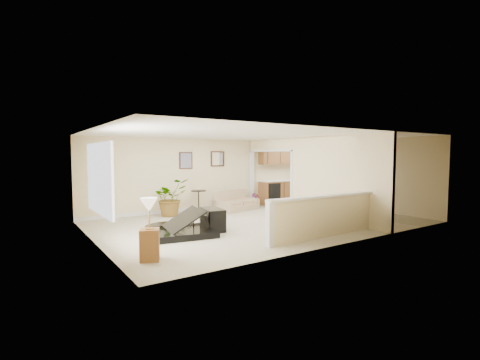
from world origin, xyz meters
TOP-DOWN VIEW (x-y plane):
  - floor at (0.00, 0.00)m, footprint 9.00×9.00m
  - back_wall at (0.00, 3.00)m, footprint 9.00×0.04m
  - front_wall at (0.00, -3.00)m, footprint 9.00×0.04m
  - left_wall at (-4.50, 0.00)m, footprint 0.04×6.00m
  - right_wall at (4.50, 0.00)m, footprint 0.04×6.00m
  - ceiling at (0.00, 0.00)m, footprint 9.00×6.00m
  - kitchen_vinyl at (3.15, 0.00)m, footprint 2.70×6.00m
  - interior_partition at (1.80, 0.25)m, footprint 0.18×5.99m
  - pony_half_wall at (0.08, -2.30)m, footprint 3.42×0.22m
  - left_window at (-4.49, -0.50)m, footprint 0.05×2.15m
  - wall_art_left at (-0.95, 2.97)m, footprint 0.48×0.04m
  - wall_mirror at (0.30, 2.97)m, footprint 0.55×0.04m
  - kitchen_cabinets at (3.19, 2.73)m, footprint 2.36×0.65m
  - piano at (-2.65, -0.19)m, footprint 1.89×1.93m
  - piano_bench at (-1.70, -0.20)m, footprint 0.56×0.90m
  - loveseat at (0.61, 2.27)m, footprint 1.71×1.19m
  - accent_table at (-0.67, 2.59)m, footprint 0.51×0.51m
  - palm_plant at (-1.77, 2.41)m, footprint 1.24×1.14m
  - small_plant at (1.45, 2.25)m, footprint 0.34×0.34m
  - lamp_stand at (-3.92, -1.82)m, footprint 0.45×0.45m

SIDE VIEW (x-z plane):
  - floor at x=0.00m, z-range 0.00..0.00m
  - kitchen_vinyl at x=3.15m, z-range 0.00..0.01m
  - small_plant at x=1.45m, z-range -0.04..0.51m
  - piano_bench at x=-1.70m, z-range 0.00..0.56m
  - loveseat at x=0.61m, z-range -0.11..0.77m
  - accent_table at x=-0.67m, z-range 0.10..0.85m
  - lamp_stand at x=-3.92m, z-range -0.09..1.06m
  - pony_half_wall at x=0.08m, z-range 0.02..1.02m
  - palm_plant at x=-1.77m, z-range -0.01..1.17m
  - piano at x=-2.65m, z-range -0.12..1.28m
  - kitchen_cabinets at x=3.19m, z-range -0.29..2.03m
  - interior_partition at x=1.80m, z-range -0.03..2.47m
  - back_wall at x=0.00m, z-range 0.00..2.50m
  - front_wall at x=0.00m, z-range 0.00..2.50m
  - left_wall at x=-4.50m, z-range 0.00..2.50m
  - right_wall at x=4.50m, z-range 0.00..2.50m
  - left_window at x=-4.49m, z-range 0.73..2.17m
  - wall_art_left at x=-0.95m, z-range 1.46..2.04m
  - wall_mirror at x=0.30m, z-range 1.52..2.08m
  - ceiling at x=0.00m, z-range 2.48..2.52m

